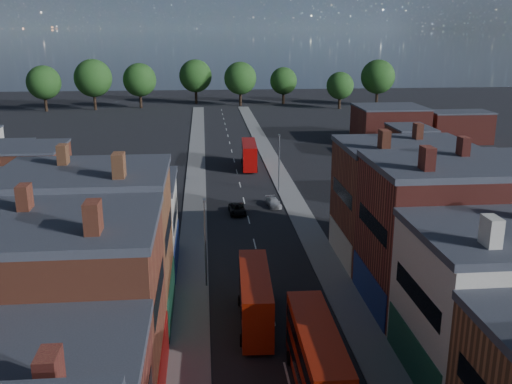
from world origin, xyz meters
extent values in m
cube|color=gray|center=(-6.50, 50.00, 0.06)|extent=(3.00, 200.00, 0.12)
cube|color=gray|center=(6.50, 50.00, 0.06)|extent=(3.00, 200.00, 0.12)
cylinder|color=slate|center=(-5.20, 30.00, 4.00)|extent=(0.16, 0.16, 8.00)
cube|color=slate|center=(-5.20, 30.00, 8.00)|extent=(0.25, 0.70, 0.25)
cylinder|color=slate|center=(5.20, 60.00, 4.00)|extent=(0.16, 0.16, 8.00)
cube|color=slate|center=(5.20, 60.00, 8.00)|extent=(0.25, 0.70, 0.25)
cube|color=#A81F09|center=(-1.50, 22.98, 2.27)|extent=(2.65, 9.89, 3.92)
cube|color=black|center=(-1.50, 22.98, 1.52)|extent=(2.67, 9.11, 0.80)
cube|color=black|center=(-1.50, 22.98, 3.21)|extent=(2.67, 9.11, 0.80)
cylinder|color=black|center=(-2.75, 19.90, 0.45)|extent=(0.31, 0.90, 0.89)
cylinder|color=black|center=(-0.52, 19.80, 0.45)|extent=(0.31, 0.90, 0.89)
cylinder|color=black|center=(-2.48, 26.17, 0.45)|extent=(0.31, 0.90, 0.89)
cylinder|color=black|center=(-0.25, 26.07, 0.45)|extent=(0.31, 0.90, 0.89)
cube|color=#AE1F09|center=(1.50, 13.86, 2.44)|extent=(2.51, 10.54, 4.21)
cube|color=black|center=(1.50, 13.86, 1.63)|extent=(2.56, 9.70, 0.86)
cube|color=black|center=(1.50, 13.86, 3.44)|extent=(2.56, 9.70, 0.86)
cylinder|color=black|center=(0.34, 17.24, 0.48)|extent=(0.30, 0.96, 0.96)
cylinder|color=black|center=(2.73, 17.21, 0.48)|extent=(0.30, 0.96, 0.96)
cube|color=#9F0807|center=(2.21, 74.58, 2.25)|extent=(2.63, 9.78, 3.88)
cube|color=black|center=(2.21, 74.58, 1.50)|extent=(2.66, 9.01, 0.79)
cube|color=black|center=(2.21, 74.58, 3.17)|extent=(2.66, 9.01, 0.79)
cylinder|color=black|center=(0.97, 71.53, 0.44)|extent=(0.30, 0.89, 0.88)
cylinder|color=black|center=(3.17, 71.44, 0.44)|extent=(0.30, 0.89, 0.88)
cylinder|color=black|center=(1.25, 77.73, 0.44)|extent=(0.30, 0.89, 0.88)
cylinder|color=black|center=(3.45, 77.63, 0.44)|extent=(0.30, 0.89, 0.88)
imported|color=black|center=(-1.20, 50.47, 0.59)|extent=(2.15, 4.36, 1.19)
imported|color=#BCBCBC|center=(3.61, 53.04, 0.54)|extent=(1.97, 3.87, 1.07)
camera|label=1|loc=(-5.07, -16.53, 22.06)|focal=40.00mm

